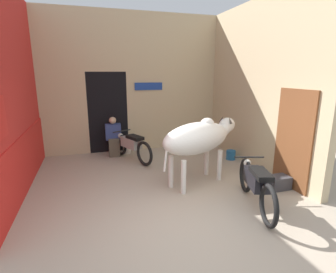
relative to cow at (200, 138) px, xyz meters
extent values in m
plane|color=tan|center=(-0.91, -1.62, -1.04)|extent=(30.00, 30.00, 0.00)
cube|color=red|center=(-3.71, 0.70, 1.06)|extent=(0.18, 4.63, 4.18)
cube|color=red|center=(-3.61, 0.70, -0.45)|extent=(0.03, 4.63, 1.17)
cube|color=#C6B289|center=(-0.91, 3.10, 2.28)|extent=(5.43, 0.18, 1.73)
cube|color=#C6B289|center=(-2.96, 3.10, 0.19)|extent=(1.32, 0.18, 2.45)
cube|color=#C6B289|center=(0.34, 3.10, 0.19)|extent=(2.93, 0.18, 2.45)
cube|color=black|center=(-1.71, 3.46, 0.19)|extent=(1.18, 0.90, 2.45)
cube|color=navy|center=(-0.44, 2.99, 0.97)|extent=(0.87, 0.03, 0.23)
cube|color=#C6B289|center=(1.89, 0.70, 1.06)|extent=(0.18, 4.63, 4.18)
cube|color=brown|center=(1.79, -0.79, 0.01)|extent=(0.05, 1.00, 2.10)
ellipsoid|color=silver|center=(-0.08, -0.03, 0.01)|extent=(1.95, 1.36, 0.68)
ellipsoid|color=silver|center=(0.22, 0.09, 0.29)|extent=(0.41, 0.39, 0.25)
cylinder|color=silver|center=(0.69, 0.29, 0.06)|extent=(0.54, 0.47, 0.45)
ellipsoid|color=silver|center=(0.86, 0.36, 0.17)|extent=(0.55, 0.46, 0.35)
cylinder|color=silver|center=(-0.87, -0.36, -0.22)|extent=(0.14, 0.09, 0.64)
cylinder|color=silver|center=(0.37, 0.37, -0.68)|extent=(0.11, 0.11, 0.71)
cylinder|color=silver|center=(0.52, 0.00, -0.68)|extent=(0.11, 0.11, 0.71)
cylinder|color=silver|center=(-0.67, -0.06, -0.68)|extent=(0.11, 0.11, 0.71)
cylinder|color=silver|center=(-0.52, -0.43, -0.68)|extent=(0.11, 0.11, 0.71)
cone|color=#473D33|center=(0.77, 0.45, 0.30)|extent=(0.12, 0.15, 0.18)
cone|color=#473D33|center=(0.86, 0.22, 0.30)|extent=(0.12, 0.15, 0.18)
torus|color=black|center=(0.37, -1.93, -0.68)|extent=(0.28, 0.70, 0.70)
torus|color=black|center=(0.75, -0.71, -0.68)|extent=(0.28, 0.70, 0.70)
cube|color=black|center=(0.56, -1.32, -0.50)|extent=(0.47, 0.75, 0.28)
cube|color=black|center=(0.50, -1.50, -0.32)|extent=(0.41, 0.61, 0.09)
cylinder|color=black|center=(0.70, -0.84, -0.24)|extent=(0.56, 0.20, 0.03)
sphere|color=silver|center=(0.73, -0.76, -0.40)|extent=(0.15, 0.15, 0.15)
torus|color=black|center=(-0.94, 1.42, -0.70)|extent=(0.35, 0.64, 0.67)
torus|color=black|center=(-1.44, 2.56, -0.70)|extent=(0.35, 0.64, 0.67)
cube|color=#9E9993|center=(-1.19, 1.99, -0.52)|extent=(0.54, 0.74, 0.28)
cube|color=black|center=(-1.11, 1.82, -0.34)|extent=(0.46, 0.61, 0.09)
cylinder|color=black|center=(-1.39, 2.43, -0.27)|extent=(0.54, 0.27, 0.03)
sphere|color=silver|center=(-1.42, 2.51, -0.42)|extent=(0.15, 0.15, 0.15)
cube|color=brown|center=(-1.62, 2.44, -0.82)|extent=(0.31, 0.14, 0.43)
cube|color=brown|center=(-1.62, 2.53, -0.55)|extent=(0.31, 0.32, 0.11)
cube|color=navy|center=(-1.62, 2.60, -0.31)|extent=(0.44, 0.20, 0.47)
sphere|color=tan|center=(-1.62, 2.60, 0.03)|extent=(0.21, 0.21, 0.21)
cylinder|color=beige|center=(-1.22, 2.70, -0.84)|extent=(0.25, 0.25, 0.40)
cylinder|color=beige|center=(-1.22, 2.70, -0.62)|extent=(0.35, 0.35, 0.04)
cube|color=#38383D|center=(1.50, -0.81, -0.90)|extent=(0.44, 0.32, 0.28)
cylinder|color=#23669E|center=(1.53, 1.22, -0.91)|extent=(0.26, 0.26, 0.26)
camera|label=1|loc=(-2.27, -5.09, 1.38)|focal=28.00mm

